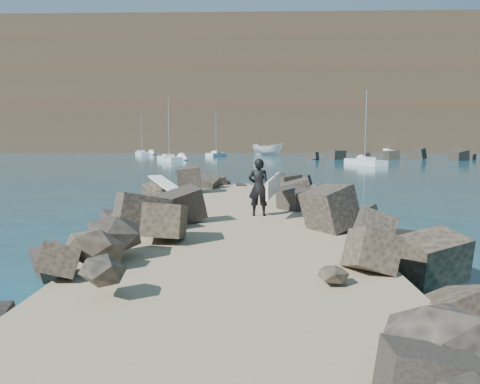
{
  "coord_description": "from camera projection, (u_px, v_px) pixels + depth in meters",
  "views": [
    {
      "loc": [
        0.39,
        -14.0,
        2.96
      ],
      "look_at": [
        0.0,
        -1.0,
        1.5
      ],
      "focal_mm": 35.0,
      "sensor_mm": 36.0,
      "label": 1
    }
  ],
  "objects": [
    {
      "name": "ground",
      "position": [
        241.0,
        237.0,
        14.24
      ],
      "size": [
        800.0,
        800.0,
        0.0
      ],
      "primitive_type": "plane",
      "color": "#0F384C",
      "rests_on": "ground"
    },
    {
      "name": "jetty",
      "position": [
        239.0,
        242.0,
        12.22
      ],
      "size": [
        6.0,
        26.0,
        0.6
      ],
      "primitive_type": "cube",
      "color": "#8C7759",
      "rests_on": "ground"
    },
    {
      "name": "riprap_left",
      "position": [
        134.0,
        230.0,
        12.79
      ],
      "size": [
        2.6,
        22.0,
        1.0
      ],
      "primitive_type": "cube",
      "color": "black",
      "rests_on": "ground"
    },
    {
      "name": "riprap_right",
      "position": [
        347.0,
        231.0,
        12.61
      ],
      "size": [
        2.6,
        22.0,
        1.0
      ],
      "primitive_type": "cube",
      "color": "black",
      "rests_on": "ground"
    },
    {
      "name": "headland",
      "position": [
        280.0,
        104.0,
        171.08
      ],
      "size": [
        360.0,
        140.0,
        32.0
      ],
      "primitive_type": "cube",
      "color": "#2D4919",
      "rests_on": "ground"
    },
    {
      "name": "surfboard_resting",
      "position": [
        166.0,
        187.0,
        19.15
      ],
      "size": [
        1.8,
        2.27,
        0.08
      ],
      "primitive_type": "cube",
      "rotation": [
        0.0,
        0.0,
        0.6
      ],
      "color": "white",
      "rests_on": "riprap_left"
    },
    {
      "name": "boat_imported",
      "position": [
        268.0,
        149.0,
        86.08
      ],
      "size": [
        6.25,
        4.01,
        2.26
      ],
      "primitive_type": "imported",
      "rotation": [
        0.0,
        0.0,
        1.23
      ],
      "color": "silver",
      "rests_on": "ground"
    },
    {
      "name": "surfer_with_board",
      "position": [
        261.0,
        187.0,
        14.47
      ],
      "size": [
        1.06,
        2.18,
        1.78
      ],
      "color": "black",
      "rests_on": "jetty"
    },
    {
      "name": "sailboat_e",
      "position": [
        142.0,
        154.0,
        87.23
      ],
      "size": [
        4.09,
        6.99,
        8.39
      ],
      "color": "silver",
      "rests_on": "ground"
    },
    {
      "name": "sailboat_a",
      "position": [
        169.0,
        159.0,
        63.9
      ],
      "size": [
        4.58,
        7.13,
        8.64
      ],
      "color": "silver",
      "rests_on": "ground"
    },
    {
      "name": "sailboat_f",
      "position": [
        386.0,
        151.0,
        102.85
      ],
      "size": [
        3.76,
        5.15,
        6.6
      ],
      "color": "silver",
      "rests_on": "ground"
    },
    {
      "name": "sailboat_c",
      "position": [
        365.0,
        162.0,
        54.23
      ],
      "size": [
        3.55,
        7.44,
        8.76
      ],
      "color": "silver",
      "rests_on": "ground"
    },
    {
      "name": "sailboat_b",
      "position": [
        216.0,
        154.0,
        81.76
      ],
      "size": [
        3.29,
        6.53,
        7.8
      ],
      "color": "silver",
      "rests_on": "ground"
    },
    {
      "name": "headland_buildings",
      "position": [
        302.0,
        49.0,
        161.11
      ],
      "size": [
        137.5,
        30.5,
        5.0
      ],
      "color": "white",
      "rests_on": "headland"
    }
  ]
}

